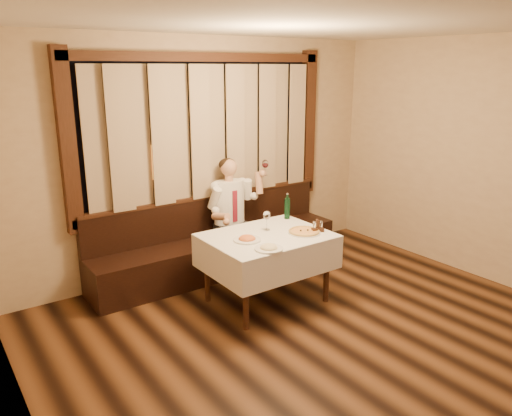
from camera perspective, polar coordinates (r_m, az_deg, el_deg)
room at (r=4.46m, az=6.88°, el=3.50°), size 5.01×6.01×2.81m
banquette at (r=6.16m, az=-4.43°, el=-4.46°), size 3.20×0.61×0.94m
dining_table at (r=5.24m, az=1.26°, el=-4.16°), size 1.27×0.97×0.76m
pizza at (r=5.28m, az=5.53°, el=-2.69°), size 0.35×0.35×0.04m
pasta_red at (r=5.03m, az=-1.03°, el=-3.32°), size 0.28×0.28×0.10m
pasta_cream at (r=4.78m, az=1.47°, el=-4.34°), size 0.28×0.28×0.09m
green_bottle at (r=5.73m, az=3.58°, el=0.01°), size 0.07×0.07×0.30m
table_wine_glass at (r=5.31m, az=1.23°, el=-0.94°), size 0.08×0.08×0.21m
cruet_caddy at (r=5.33m, az=7.06°, el=-2.22°), size 0.14×0.10×0.14m
seated_man at (r=6.02m, az=-2.64°, el=0.11°), size 0.76×0.57×1.39m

